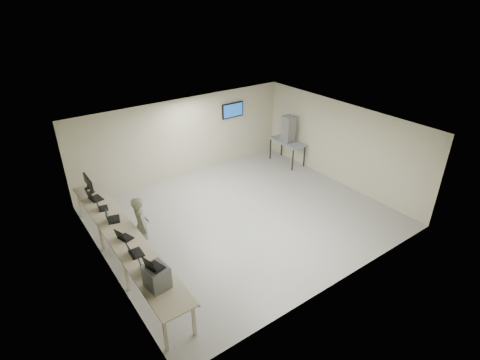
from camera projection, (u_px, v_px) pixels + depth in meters
room at (244, 173)px, 10.56m from camera, size 8.01×7.01×2.81m
workbench at (123, 236)px, 8.92m from camera, size 0.76×6.00×0.90m
equipment_box at (157, 277)px, 7.23m from camera, size 0.46×0.51×0.48m
laptop_on_box at (153, 266)px, 7.06m from camera, size 0.36×0.38×0.26m
laptop_0 at (146, 268)px, 7.70m from camera, size 0.38×0.43×0.30m
laptop_1 at (134, 252)px, 8.16m from camera, size 0.32×0.38×0.29m
laptop_2 at (123, 237)px, 8.67m from camera, size 0.37×0.40×0.26m
laptop_3 at (111, 218)px, 9.34m from camera, size 0.41×0.45×0.30m
laptop_4 at (101, 207)px, 9.81m from camera, size 0.32×0.36×0.25m
laptop_5 at (93, 197)px, 10.25m from camera, size 0.39×0.44×0.31m
monitor_near at (90, 185)px, 10.52m from camera, size 0.19×0.42×0.42m
monitor_far at (87, 180)px, 10.74m from camera, size 0.19×0.43×0.43m
soldier at (142, 225)px, 9.36m from camera, size 0.49×0.65×1.60m
side_table at (288, 143)px, 14.16m from camera, size 0.69×1.47×0.88m
storage_bins at (288, 129)px, 13.89m from camera, size 0.37×0.41×0.99m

